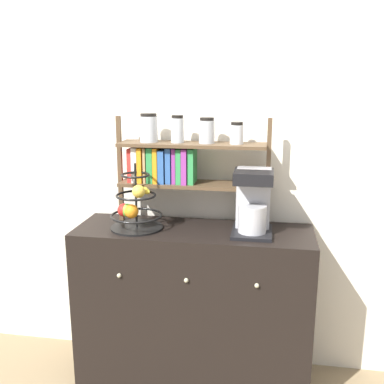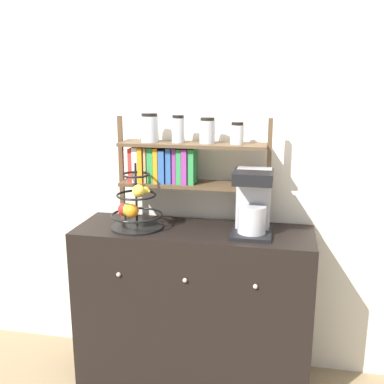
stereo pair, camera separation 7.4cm
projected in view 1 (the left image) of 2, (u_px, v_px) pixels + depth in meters
The scene contains 5 objects.
wall_back at pixel (201, 153), 2.61m from camera, with size 7.00×0.05×2.60m, color silver.
sideboard at pixel (193, 306), 2.56m from camera, with size 1.30×0.45×0.92m.
coffee_maker at pixel (253, 201), 2.37m from camera, with size 0.21×0.26×0.34m.
fruit_stand at pixel (135, 208), 2.44m from camera, with size 0.29×0.29×0.36m.
shelf_hutch at pixel (176, 158), 2.49m from camera, with size 0.86×0.20×0.62m.
Camera 1 is at (0.39, -2.09, 1.70)m, focal length 42.00 mm.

